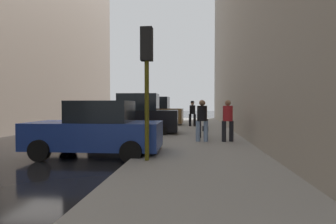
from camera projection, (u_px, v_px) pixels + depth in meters
ground_plane at (46, 147)px, 10.24m from camera, size 120.00×120.00×0.00m
sidewalk at (200, 148)px, 9.63m from camera, size 4.00×40.00×0.15m
parked_blue_sedan at (97, 130)px, 8.47m from camera, size 4.24×2.14×1.79m
parked_black_suv at (136, 116)px, 14.09m from camera, size 4.66×2.18×2.25m
parked_bronze_suv at (153, 113)px, 19.93m from camera, size 4.64×2.15×2.25m
fire_hydrant at (173, 124)px, 16.15m from camera, size 0.42×0.22×0.70m
traffic_light at (147, 64)px, 7.08m from camera, size 0.32×0.32×3.60m
pedestrian_in_tan_coat at (203, 117)px, 12.02m from camera, size 0.53×0.48×1.71m
pedestrian_with_fedora at (192, 112)px, 18.40m from camera, size 0.52×0.44×1.78m
pedestrian_in_jeans at (202, 118)px, 10.76m from camera, size 0.51×0.42×1.71m
pedestrian_in_red_jacket at (228, 118)px, 10.74m from camera, size 0.53×0.49×1.71m
duffel_bag at (205, 129)px, 15.06m from camera, size 0.32×0.44×0.28m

